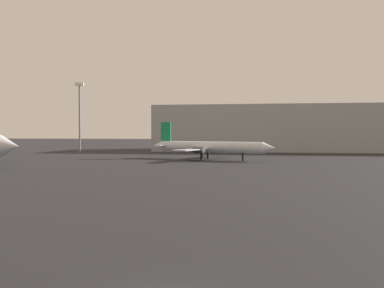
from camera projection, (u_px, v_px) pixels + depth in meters
The scene contains 3 objects.
airplane_distant at pixel (208, 147), 88.21m from camera, with size 27.58×21.30×7.98m.
light_mast_left at pixel (80, 113), 111.57m from camera, with size 2.40×0.50×18.84m.
terminal_building at pixel (312, 128), 127.09m from camera, with size 93.79×23.86×13.65m, color #999EA3.
Camera 1 is at (3.16, -13.64, 5.99)m, focal length 39.38 mm.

